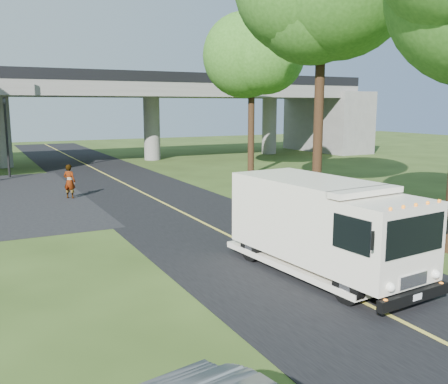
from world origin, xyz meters
TOP-DOWN VIEW (x-y plane):
  - ground at (0.00, 0.00)m, footprint 120.00×120.00m
  - road at (0.00, 10.00)m, footprint 7.00×90.00m
  - lane_line at (0.00, 10.00)m, footprint 0.12×90.00m
  - overpass at (0.00, 32.00)m, footprint 54.00×10.00m
  - traffic_signal at (-6.00, 26.00)m, footprint 0.18×0.22m
  - tree_right_far at (9.21, 19.84)m, footprint 5.77×5.67m
  - step_van at (0.42, 1.16)m, footprint 2.90×6.52m
  - pedestrian at (-3.80, 16.35)m, footprint 0.76×0.74m

SIDE VIEW (x-z plane):
  - ground at x=0.00m, z-range 0.00..0.00m
  - road at x=0.00m, z-range 0.00..0.02m
  - lane_line at x=0.00m, z-range 0.03..0.03m
  - pedestrian at x=-3.80m, z-range 0.00..1.76m
  - step_van at x=0.42m, z-range 0.12..2.78m
  - traffic_signal at x=-6.00m, z-range 0.60..5.80m
  - overpass at x=0.00m, z-range 0.91..8.21m
  - tree_right_far at x=9.21m, z-range 2.81..13.80m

